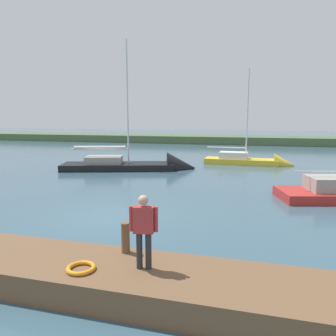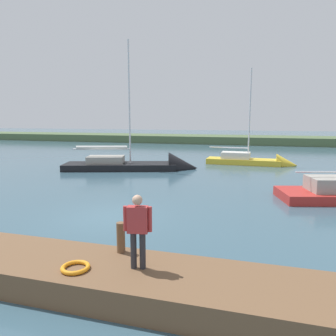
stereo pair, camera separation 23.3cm
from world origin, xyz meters
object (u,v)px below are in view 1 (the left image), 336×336
at_px(mooring_post_far, 125,238).
at_px(person_on_dock, 144,227).
at_px(sailboat_outer_mooring, 254,162).
at_px(life_ring_buoy, 81,268).
at_px(sailboat_inner_slip, 143,167).

height_order(mooring_post_far, person_on_dock, person_on_dock).
height_order(mooring_post_far, sailboat_outer_mooring, sailboat_outer_mooring).
bearing_deg(sailboat_outer_mooring, person_on_dock, -94.27).
xyz_separation_m(mooring_post_far, sailboat_outer_mooring, (-3.20, -21.72, -0.86)).
relative_size(life_ring_buoy, person_on_dock, 0.38).
height_order(life_ring_buoy, sailboat_inner_slip, sailboat_inner_slip).
bearing_deg(person_on_dock, sailboat_inner_slip, -170.86).
xyz_separation_m(life_ring_buoy, sailboat_inner_slip, (4.83, -17.76, -0.52)).
bearing_deg(person_on_dock, life_ring_buoy, -81.60).
bearing_deg(person_on_dock, mooring_post_far, -144.08).
relative_size(life_ring_buoy, sailboat_inner_slip, 0.06).
distance_m(life_ring_buoy, sailboat_inner_slip, 18.41).
relative_size(mooring_post_far, life_ring_buoy, 1.19).
xyz_separation_m(mooring_post_far, sailboat_inner_slip, (5.43, -16.59, -0.86)).
relative_size(life_ring_buoy, sailboat_outer_mooring, 0.07).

